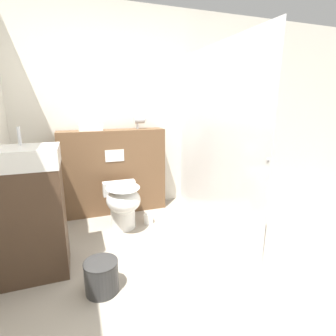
{
  "coord_description": "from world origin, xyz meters",
  "views": [
    {
      "loc": [
        -0.7,
        -1.37,
        1.36
      ],
      "look_at": [
        0.21,
        1.19,
        0.67
      ],
      "focal_mm": 28.0,
      "sensor_mm": 36.0,
      "label": 1
    }
  ],
  "objects_px": {
    "hair_drier": "(140,120)",
    "waste_bin": "(102,277)",
    "toilet": "(123,202)",
    "sink_vanity": "(27,213)"
  },
  "relations": [
    {
      "from": "toilet",
      "to": "hair_drier",
      "type": "relative_size",
      "value": 3.51
    },
    {
      "from": "sink_vanity",
      "to": "hair_drier",
      "type": "height_order",
      "value": "hair_drier"
    },
    {
      "from": "toilet",
      "to": "sink_vanity",
      "type": "xyz_separation_m",
      "value": [
        -0.83,
        -0.52,
        0.22
      ]
    },
    {
      "from": "sink_vanity",
      "to": "hair_drier",
      "type": "distance_m",
      "value": 1.71
    },
    {
      "from": "toilet",
      "to": "sink_vanity",
      "type": "relative_size",
      "value": 0.46
    },
    {
      "from": "toilet",
      "to": "waste_bin",
      "type": "height_order",
      "value": "toilet"
    },
    {
      "from": "sink_vanity",
      "to": "waste_bin",
      "type": "xyz_separation_m",
      "value": [
        0.5,
        -0.42,
        -0.4
      ]
    },
    {
      "from": "toilet",
      "to": "hair_drier",
      "type": "distance_m",
      "value": 1.06
    },
    {
      "from": "hair_drier",
      "to": "waste_bin",
      "type": "bearing_deg",
      "value": -114.41
    },
    {
      "from": "sink_vanity",
      "to": "waste_bin",
      "type": "relative_size",
      "value": 4.75
    }
  ]
}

